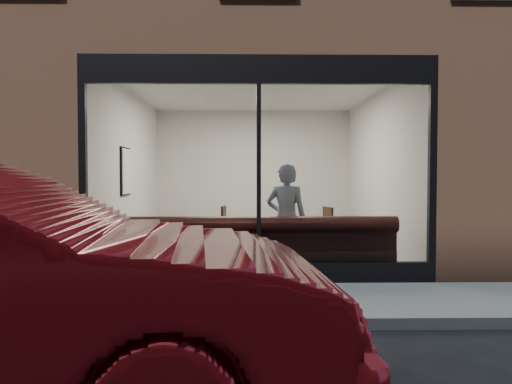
{
  "coord_description": "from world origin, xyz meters",
  "views": [
    {
      "loc": [
        -0.17,
        -4.94,
        1.54
      ],
      "look_at": [
        -0.03,
        2.4,
        1.28
      ],
      "focal_mm": 35.0,
      "sensor_mm": 36.0,
      "label": 1
    }
  ],
  "objects_px": {
    "cafe_table_left": "(188,225)",
    "person": "(286,219)",
    "banquette": "(258,263)",
    "cafe_table_right": "(347,224)",
    "cafe_chair_right": "(318,246)",
    "cafe_chair_left": "(214,243)"
  },
  "relations": [
    {
      "from": "cafe_table_left",
      "to": "person",
      "type": "bearing_deg",
      "value": -11.66
    },
    {
      "from": "banquette",
      "to": "cafe_table_right",
      "type": "height_order",
      "value": "cafe_table_right"
    },
    {
      "from": "cafe_table_right",
      "to": "person",
      "type": "bearing_deg",
      "value": -160.27
    },
    {
      "from": "cafe_table_left",
      "to": "cafe_table_right",
      "type": "relative_size",
      "value": 1.17
    },
    {
      "from": "banquette",
      "to": "cafe_chair_right",
      "type": "relative_size",
      "value": 10.86
    },
    {
      "from": "banquette",
      "to": "cafe_table_left",
      "type": "relative_size",
      "value": 6.06
    },
    {
      "from": "cafe_chair_right",
      "to": "cafe_table_left",
      "type": "bearing_deg",
      "value": 7.62
    },
    {
      "from": "banquette",
      "to": "person",
      "type": "height_order",
      "value": "person"
    },
    {
      "from": "cafe_table_right",
      "to": "cafe_chair_left",
      "type": "xyz_separation_m",
      "value": [
        -2.25,
        1.41,
        -0.5
      ]
    },
    {
      "from": "banquette",
      "to": "cafe_chair_left",
      "type": "relative_size",
      "value": 10.88
    },
    {
      "from": "cafe_chair_left",
      "to": "cafe_table_right",
      "type": "bearing_deg",
      "value": 155.16
    },
    {
      "from": "cafe_chair_left",
      "to": "banquette",
      "type": "bearing_deg",
      "value": 118.9
    },
    {
      "from": "cafe_table_right",
      "to": "cafe_chair_left",
      "type": "bearing_deg",
      "value": 147.82
    },
    {
      "from": "cafe_chair_left",
      "to": "cafe_chair_right",
      "type": "height_order",
      "value": "same"
    },
    {
      "from": "cafe_chair_left",
      "to": "person",
      "type": "bearing_deg",
      "value": 132.04
    },
    {
      "from": "banquette",
      "to": "cafe_chair_left",
      "type": "xyz_separation_m",
      "value": [
        -0.79,
        2.01,
        0.01
      ]
    },
    {
      "from": "banquette",
      "to": "cafe_table_left",
      "type": "xyz_separation_m",
      "value": [
        -1.11,
        0.55,
        0.52
      ]
    },
    {
      "from": "person",
      "to": "cafe_chair_left",
      "type": "height_order",
      "value": "person"
    },
    {
      "from": "person",
      "to": "cafe_chair_right",
      "type": "bearing_deg",
      "value": -107.99
    },
    {
      "from": "cafe_table_right",
      "to": "cafe_chair_right",
      "type": "xyz_separation_m",
      "value": [
        -0.33,
        0.95,
        -0.5
      ]
    },
    {
      "from": "banquette",
      "to": "cafe_table_right",
      "type": "bearing_deg",
      "value": 22.29
    },
    {
      "from": "banquette",
      "to": "cafe_table_left",
      "type": "bearing_deg",
      "value": 153.58
    }
  ]
}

